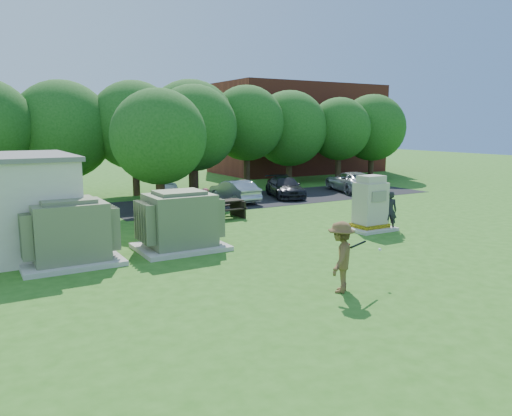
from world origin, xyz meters
TOP-DOWN VIEW (x-y plane):
  - ground at (0.00, 0.00)m, footprint 120.00×120.00m
  - brick_building at (18.00, 27.00)m, footprint 15.00×8.00m
  - parking_strip at (7.00, 13.50)m, footprint 20.00×6.00m
  - transformer_left at (-6.50, 4.50)m, footprint 3.00×2.40m
  - transformer_right at (-2.80, 4.50)m, footprint 3.00×2.40m
  - generator_cabinet at (5.22, 3.53)m, footprint 1.87×1.53m
  - picnic_table at (1.12, 9.07)m, footprint 1.96×1.47m
  - batter at (-0.93, -1.93)m, footprint 1.38×1.30m
  - person_by_generator at (5.94, 3.14)m, footprint 0.71×0.66m
  - person_at_picnic at (-0.23, 7.89)m, footprint 0.99×0.93m
  - car_white at (0.30, 13.97)m, footprint 2.58×3.98m
  - car_silver_a at (3.96, 13.18)m, footprint 1.47×3.87m
  - car_dark at (7.55, 13.37)m, footprint 2.92×4.52m
  - car_silver_b at (12.75, 13.34)m, footprint 3.30×5.09m
  - batting_equipment at (-0.33, -1.98)m, footprint 1.39×0.38m
  - tree_row at (1.75, 18.50)m, footprint 41.30×13.30m

SIDE VIEW (x-z plane):
  - ground at x=0.00m, z-range 0.00..0.00m
  - parking_strip at x=7.00m, z-range 0.00..0.01m
  - picnic_table at x=1.12m, z-range 0.10..0.94m
  - car_dark at x=7.55m, z-range 0.00..1.22m
  - car_silver_a at x=3.96m, z-range 0.00..1.26m
  - car_white at x=0.30m, z-range 0.00..1.26m
  - car_silver_b at x=12.75m, z-range 0.00..1.30m
  - person_at_picnic at x=-0.23m, z-range 0.00..1.63m
  - person_by_generator at x=5.94m, z-range 0.00..1.63m
  - batter at x=-0.93m, z-range 0.00..1.87m
  - transformer_left at x=-6.50m, z-range -0.07..2.00m
  - transformer_right at x=-2.80m, z-range -0.07..2.00m
  - generator_cabinet at x=5.22m, z-range -0.14..2.14m
  - batting_equipment at x=-0.33m, z-range 0.99..1.36m
  - brick_building at x=18.00m, z-range 0.00..8.00m
  - tree_row at x=1.75m, z-range 0.50..7.80m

